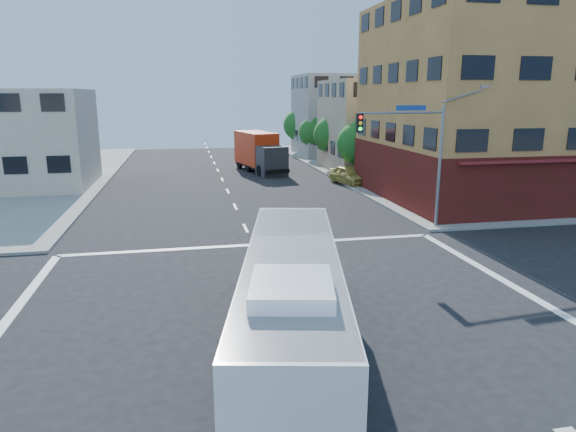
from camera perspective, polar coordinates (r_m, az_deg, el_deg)
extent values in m
plane|color=black|center=(17.72, 0.36, -11.82)|extent=(120.00, 120.00, 0.00)
cube|color=gray|center=(63.98, 25.56, 5.30)|extent=(50.00, 50.00, 0.15)
cube|color=#CA8B48|center=(41.39, 23.31, 11.51)|extent=(18.00, 15.00, 14.00)
cube|color=#581414|center=(41.75, 22.68, 4.66)|extent=(18.09, 15.08, 4.00)
cube|color=maroon|center=(35.95, 29.18, 5.35)|extent=(16.00, 1.60, 0.51)
cube|color=#BAAB8E|center=(53.78, 10.92, 9.82)|extent=(12.00, 10.00, 9.00)
cube|color=#969691|center=(66.91, 6.35, 11.04)|extent=(12.00, 10.00, 10.00)
cube|color=beige|center=(47.85, -28.31, 7.49)|extent=(12.00, 10.00, 8.00)
cylinder|color=gray|center=(30.29, 16.47, 5.11)|extent=(0.18, 0.18, 7.00)
cylinder|color=gray|center=(28.72, 12.62, 11.13)|extent=(5.01, 0.62, 0.12)
cube|color=black|center=(27.59, 7.95, 10.21)|extent=(0.32, 0.30, 1.00)
sphere|color=#FF0C0C|center=(27.41, 8.08, 10.81)|extent=(0.20, 0.20, 0.20)
sphere|color=yellow|center=(27.43, 8.06, 10.19)|extent=(0.20, 0.20, 0.20)
sphere|color=#19FF33|center=(27.45, 8.04, 9.56)|extent=(0.20, 0.20, 0.20)
cube|color=navy|center=(28.96, 13.52, 11.60)|extent=(1.80, 0.22, 0.28)
cube|color=gray|center=(31.49, 20.95, 13.31)|extent=(0.50, 0.22, 0.14)
cylinder|color=#342113|center=(46.70, 7.57, 5.09)|extent=(0.28, 0.28, 1.92)
sphere|color=#17521D|center=(46.43, 7.66, 8.03)|extent=(3.60, 3.60, 3.60)
sphere|color=#17521D|center=(46.20, 8.29, 9.10)|extent=(2.52, 2.52, 2.52)
cylinder|color=#342113|center=(54.26, 4.83, 6.32)|extent=(0.28, 0.28, 1.99)
sphere|color=#17521D|center=(54.01, 4.88, 8.98)|extent=(3.80, 3.80, 3.80)
sphere|color=#17521D|center=(53.78, 5.41, 9.96)|extent=(2.66, 2.66, 2.66)
cylinder|color=#342113|center=(61.94, 2.76, 7.17)|extent=(0.28, 0.28, 1.89)
sphere|color=#17521D|center=(61.73, 2.78, 9.29)|extent=(3.40, 3.40, 3.40)
sphere|color=#17521D|center=(61.49, 3.23, 10.07)|extent=(2.38, 2.38, 2.38)
cylinder|color=#342113|center=(69.67, 1.14, 7.91)|extent=(0.28, 0.28, 2.03)
sphere|color=#17521D|center=(69.48, 1.15, 10.06)|extent=(4.00, 4.00, 4.00)
sphere|color=#17521D|center=(69.23, 1.54, 10.88)|extent=(2.80, 2.80, 2.80)
cube|color=black|center=(15.28, 0.44, -13.84)|extent=(5.04, 12.33, 0.45)
cube|color=white|center=(14.76, 0.44, -9.59)|extent=(5.02, 12.30, 2.86)
cube|color=black|center=(14.69, 0.45, -8.96)|extent=(4.99, 11.96, 1.25)
cube|color=black|center=(20.36, 0.51, -2.87)|extent=(2.31, 0.55, 1.35)
cube|color=#E5590C|center=(20.13, 0.52, -0.10)|extent=(1.89, 0.45, 0.28)
cube|color=white|center=(14.28, 0.45, -4.52)|extent=(4.92, 12.06, 0.12)
cube|color=white|center=(11.37, 0.40, -8.00)|extent=(2.21, 2.53, 0.36)
cube|color=#087430|center=(14.67, -4.75, -12.92)|extent=(1.17, 5.40, 0.28)
cube|color=#087430|center=(14.66, 5.61, -12.95)|extent=(1.17, 5.40, 0.28)
cylinder|color=black|center=(18.84, -3.20, -8.54)|extent=(0.51, 1.08, 1.04)
cylinder|color=#99999E|center=(18.85, -3.63, -8.53)|extent=(0.15, 0.52, 0.52)
cylinder|color=black|center=(18.83, 4.17, -8.56)|extent=(0.51, 1.08, 1.04)
cylinder|color=#99999E|center=(18.84, 4.60, -8.56)|extent=(0.15, 0.52, 0.52)
cylinder|color=black|center=(12.06, -5.80, -22.23)|extent=(0.51, 1.08, 1.04)
cylinder|color=#99999E|center=(12.08, -6.52, -22.20)|extent=(0.15, 0.52, 0.52)
cylinder|color=black|center=(12.05, 6.52, -22.28)|extent=(0.51, 1.08, 1.04)
cylinder|color=#99999E|center=(12.07, 7.24, -22.26)|extent=(0.15, 0.52, 0.52)
cube|color=#292A2F|center=(49.09, -1.82, 6.12)|extent=(2.97, 2.89, 2.81)
cube|color=black|center=(48.10, -1.34, 6.49)|extent=(2.23, 0.61, 1.08)
cube|color=red|center=(52.78, -3.58, 7.55)|extent=(3.92, 6.50, 3.25)
cube|color=black|center=(51.78, -3.03, 5.57)|extent=(4.30, 8.98, 0.32)
cylinder|color=black|center=(48.98, -3.14, 5.06)|extent=(0.54, 1.12, 1.08)
cylinder|color=black|center=(49.85, -0.70, 5.23)|extent=(0.54, 1.12, 1.08)
cylinder|color=black|center=(51.88, -4.42, 5.51)|extent=(0.54, 1.12, 1.08)
cylinder|color=black|center=(52.71, -2.10, 5.66)|extent=(0.54, 1.12, 1.08)
cylinder|color=black|center=(54.41, -5.42, 5.85)|extent=(0.54, 1.12, 1.08)
cylinder|color=black|center=(55.19, -3.18, 5.99)|extent=(0.54, 1.12, 1.08)
imported|color=#B3A445|center=(44.73, 6.81, 4.54)|extent=(2.84, 5.00, 1.60)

